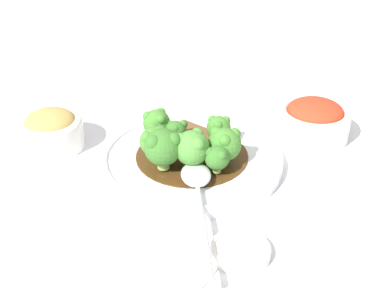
{
  "coord_description": "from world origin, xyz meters",
  "views": [
    {
      "loc": [
        -0.4,
        0.51,
        0.42
      ],
      "look_at": [
        0.0,
        0.0,
        0.03
      ],
      "focal_mm": 50.0,
      "sensor_mm": 36.0,
      "label": 1
    }
  ],
  "objects": [
    {
      "name": "ground_plane",
      "position": [
        0.0,
        0.0,
        0.0
      ],
      "size": [
        4.0,
        4.0,
        0.0
      ],
      "primitive_type": "plane",
      "color": "silver"
    },
    {
      "name": "beef_strip_0",
      "position": [
        0.04,
        0.02,
        0.02
      ],
      "size": [
        0.05,
        0.05,
        0.01
      ],
      "color": "#56331E",
      "rests_on": "main_plate"
    },
    {
      "name": "paper_napkin",
      "position": [
        -0.1,
        0.17,
        0.0
      ],
      "size": [
        0.11,
        0.08,
        0.01
      ],
      "color": "white",
      "rests_on": "ground_plane"
    },
    {
      "name": "broccoli_floret_4",
      "position": [
        -0.06,
        0.02,
        0.04
      ],
      "size": [
        0.03,
        0.03,
        0.04
      ],
      "color": "#7FA84C",
      "rests_on": "main_plate"
    },
    {
      "name": "broccoli_floret_6",
      "position": [
        -0.01,
        -0.05,
        0.04
      ],
      "size": [
        0.04,
        0.04,
        0.04
      ],
      "color": "#7FA84C",
      "rests_on": "main_plate"
    },
    {
      "name": "side_bowl_kimchi",
      "position": [
        -0.1,
        -0.18,
        0.03
      ],
      "size": [
        0.11,
        0.11,
        0.06
      ],
      "color": "white",
      "rests_on": "ground_plane"
    },
    {
      "name": "broccoli_floret_2",
      "position": [
        0.03,
        0.04,
        0.05
      ],
      "size": [
        0.04,
        0.04,
        0.05
      ],
      "color": "#8EB756",
      "rests_on": "main_plate"
    },
    {
      "name": "broccoli_floret_3",
      "position": [
        0.03,
        -0.0,
        0.04
      ],
      "size": [
        0.03,
        0.03,
        0.04
      ],
      "color": "#7FA84C",
      "rests_on": "main_plate"
    },
    {
      "name": "beef_strip_2",
      "position": [
        0.02,
        -0.04,
        0.03
      ],
      "size": [
        0.07,
        0.03,
        0.01
      ],
      "color": "brown",
      "rests_on": "main_plate"
    },
    {
      "name": "sauce_dish",
      "position": [
        -0.16,
        0.12,
        0.01
      ],
      "size": [
        0.07,
        0.07,
        0.01
      ],
      "color": "white",
      "rests_on": "ground_plane"
    },
    {
      "name": "broccoli_floret_1",
      "position": [
        -0.02,
        0.03,
        0.05
      ],
      "size": [
        0.05,
        0.05,
        0.06
      ],
      "color": "#8EB756",
      "rests_on": "main_plate"
    },
    {
      "name": "serving_spoon",
      "position": [
        -0.06,
        0.06,
        0.03
      ],
      "size": [
        0.17,
        0.18,
        0.01
      ],
      "color": "silver",
      "rests_on": "main_plate"
    },
    {
      "name": "main_plate",
      "position": [
        0.0,
        0.0,
        0.01
      ],
      "size": [
        0.26,
        0.26,
        0.02
      ],
      "color": "white",
      "rests_on": "ground_plane"
    },
    {
      "name": "side_bowl_appetizer",
      "position": [
        0.2,
        0.09,
        0.03
      ],
      "size": [
        0.09,
        0.09,
        0.06
      ],
      "color": "white",
      "rests_on": "ground_plane"
    },
    {
      "name": "beef_strip_1",
      "position": [
        -0.01,
        -0.02,
        0.03
      ],
      "size": [
        0.07,
        0.07,
        0.01
      ],
      "color": "brown",
      "rests_on": "main_plate"
    },
    {
      "name": "broccoli_floret_5",
      "position": [
        0.01,
        0.05,
        0.05
      ],
      "size": [
        0.05,
        0.05,
        0.06
      ],
      "color": "#8EB756",
      "rests_on": "main_plate"
    },
    {
      "name": "broccoli_floret_0",
      "position": [
        -0.05,
        -0.01,
        0.05
      ],
      "size": [
        0.05,
        0.05,
        0.05
      ],
      "color": "#7FA84C",
      "rests_on": "main_plate"
    },
    {
      "name": "broccoli_floret_7",
      "position": [
        0.06,
        0.01,
        0.05
      ],
      "size": [
        0.04,
        0.04,
        0.05
      ],
      "color": "#7FA84C",
      "rests_on": "main_plate"
    }
  ]
}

